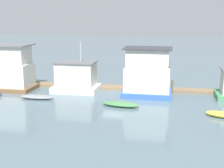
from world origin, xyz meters
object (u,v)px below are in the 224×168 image
Objects in this scene: houseboat_brown at (8,69)px; houseboat_white at (76,78)px; dinghy_grey at (37,97)px; dinghy_green at (121,104)px; dinghy_yellow at (221,114)px; mooring_post_far_right at (172,87)px; houseboat_blue at (147,74)px.

houseboat_white is (8.45, 0.60, -0.89)m from houseboat_brown.
dinghy_grey is 9.51m from dinghy_green.
mooring_post_far_right is at bearing 118.38° from dinghy_yellow.
houseboat_white is at bearing 4.06° from houseboat_brown.
houseboat_brown reaches higher than houseboat_blue.
houseboat_white is at bearing 139.85° from dinghy_green.
houseboat_blue is (16.96, 0.11, -0.01)m from houseboat_brown.
houseboat_white is 1.57× the size of dinghy_grey.
dinghy_yellow is at bearing -8.26° from dinghy_grey.
mooring_post_far_right is (-4.31, 7.98, 0.53)m from dinghy_yellow.
dinghy_yellow reaches higher than dinghy_green.
houseboat_white is 17.13m from dinghy_yellow.
dinghy_yellow is at bearing -9.91° from dinghy_green.
houseboat_brown is 1.07× the size of houseboat_white.
houseboat_blue is 3.46× the size of mooring_post_far_right.
houseboat_blue is 1.40× the size of dinghy_green.
houseboat_brown is 24.98m from dinghy_yellow.
houseboat_white reaches higher than dinghy_grey.
dinghy_grey is at bearing -160.07° from mooring_post_far_right.
mooring_post_far_right is (11.30, 1.06, -0.86)m from houseboat_white.
dinghy_yellow is (7.10, -6.43, -2.28)m from houseboat_blue.
houseboat_white is at bearing -174.64° from mooring_post_far_right.
houseboat_white reaches higher than dinghy_yellow.
houseboat_blue is at bearing 64.96° from dinghy_green.
houseboat_white is 8.32m from dinghy_green.
dinghy_green is (14.72, -4.69, -2.31)m from houseboat_brown.
dinghy_yellow is 1.76× the size of mooring_post_far_right.
dinghy_yellow is at bearing -61.62° from mooring_post_far_right.
dinghy_green is at bearing -17.67° from houseboat_brown.
dinghy_green is at bearing -6.63° from dinghy_grey.
houseboat_white is at bearing 156.10° from dinghy_yellow.
houseboat_brown is at bearing -175.94° from houseboat_white.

